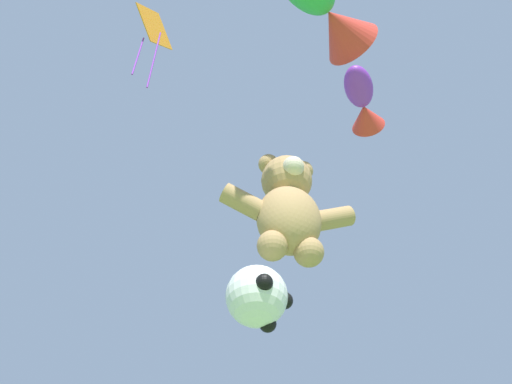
% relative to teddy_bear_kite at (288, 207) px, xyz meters
% --- Properties ---
extents(teddy_bear_kite, '(2.24, 0.99, 2.28)m').
position_rel_teddy_bear_kite_xyz_m(teddy_bear_kite, '(0.00, 0.00, 0.00)').
color(teddy_bear_kite, tan).
extents(soccer_ball_kite, '(0.93, 0.92, 0.85)m').
position_rel_teddy_bear_kite_xyz_m(soccer_ball_kite, '(-0.52, -0.03, -1.88)').
color(soccer_ball_kite, white).
extents(fish_kite_violet, '(1.27, 1.51, 0.66)m').
position_rel_teddy_bear_kite_xyz_m(fish_kite_violet, '(1.42, -0.60, 2.65)').
color(fish_kite_violet, purple).
extents(fish_kite_emerald, '(2.52, 2.22, 1.09)m').
position_rel_teddy_bear_kite_xyz_m(fish_kite_emerald, '(0.24, -1.92, 3.46)').
color(fish_kite_emerald, green).
extents(diamond_kite, '(0.91, 0.91, 2.91)m').
position_rel_teddy_bear_kite_xyz_m(diamond_kite, '(-2.77, -0.02, 4.54)').
color(diamond_kite, orange).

